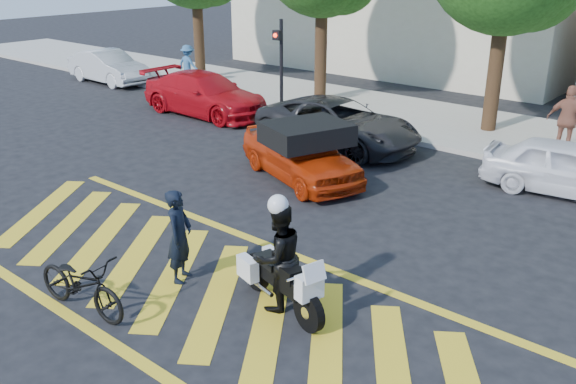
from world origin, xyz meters
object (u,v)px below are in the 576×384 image
Objects in this scene: officer_bike at (179,236)px; bicycle at (81,284)px; parked_far_left at (108,67)px; parked_left at (205,94)px; red_convertible at (301,153)px; parked_mid_left at (338,124)px; police_motorcycle at (280,279)px; parked_mid_right at (567,168)px; officer_moto at (278,257)px.

officer_bike is 1.73m from bicycle.
parked_far_left is 7.30m from parked_left.
parked_far_left is at bearing 47.86° from bicycle.
red_convertible is 0.80× the size of parked_mid_left.
bicycle is at bearing -122.41° from police_motorcycle.
parked_mid_right is at bearing -91.40° from parked_far_left.
officer_bike is at bearing -135.85° from parked_left.
officer_moto is 8.71m from parked_mid_left.
parked_left is (-9.95, 7.71, -0.17)m from officer_moto.
police_motorcycle is at bearing -53.86° from bicycle.
red_convertible is (-1.17, 6.86, 0.18)m from bicycle.
parked_left is (-6.53, 2.90, 0.04)m from red_convertible.
officer_bike is 1.93m from police_motorcycle.
officer_moto reaches higher than officer_bike.
parked_far_left is at bearing 31.39° from officer_bike.
officer_moto reaches higher than bicycle.
parked_mid_left reaches higher than red_convertible.
parked_mid_right is (5.33, 3.14, -0.04)m from red_convertible.
officer_moto is (2.25, 2.05, 0.39)m from bicycle.
red_convertible is at bearing -105.04° from parked_far_left.
red_convertible is at bearing 113.00° from parked_mid_right.
bicycle is at bearing -142.58° from parked_left.
red_convertible is at bearing 3.63° from bicycle.
officer_moto is 8.18m from parked_mid_right.
red_convertible is at bearing -129.15° from officer_moto.
police_motorcycle is at bearing -128.53° from parked_left.
red_convertible is 0.95× the size of parked_far_left.
officer_moto is 0.43× the size of parked_far_left.
bicycle is 10.83m from parked_mid_right.
officer_bike is 9.15m from parked_mid_right.
parked_far_left is at bearing 94.74° from red_convertible.
parked_far_left reaches higher than red_convertible.
officer_bike is 5.45m from red_convertible.
parked_left is at bearing -112.37° from officer_moto.
parked_left reaches higher than red_convertible.
bicycle is at bearing -166.73° from parked_mid_left.
red_convertible is 7.14m from parked_left.
red_convertible is (-3.43, 4.81, -0.21)m from officer_moto.
officer_bike reaches higher than police_motorcycle.
parked_far_left is 1.11× the size of parked_mid_right.
officer_bike reaches higher than parked_mid_left.
red_convertible is at bearing -161.37° from parked_mid_left.
parked_mid_right is (1.89, 7.94, 0.13)m from police_motorcycle.
bicycle is 0.38× the size of parked_left.
parked_left is at bearing 83.67° from parked_mid_right.
parked_far_left reaches higher than parked_mid_right.
bicycle is 0.50× the size of parked_mid_right.
parked_mid_right reaches higher than bicycle.
police_motorcycle is 0.42× the size of parked_mid_left.
bicycle is 1.06× the size of officer_moto.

